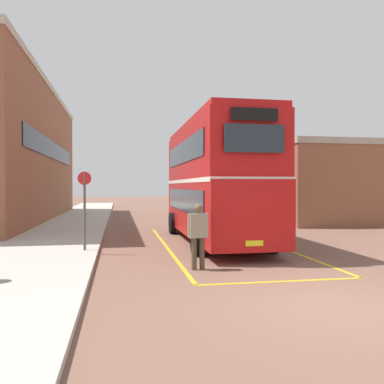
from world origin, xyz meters
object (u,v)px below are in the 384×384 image
Objects in this scene: double_decker_bus at (214,180)px; bus_stop_sign at (85,203)px; single_deck_bus at (211,194)px; pedestrian_boarding at (198,231)px.

bus_stop_sign is (-4.91, -2.15, -0.81)m from double_decker_bus.
double_decker_bus reaches higher than single_deck_bus.
double_decker_bus is at bearing 23.70° from bus_stop_sign.
single_deck_bus is 3.58× the size of bus_stop_sign.
double_decker_bus reaches higher than bus_stop_sign.
double_decker_bus is 1.07× the size of single_deck_bus.
bus_stop_sign is at bearing -115.30° from single_deck_bus.
single_deck_bus reaches higher than pedestrian_boarding.
pedestrian_boarding is at bearing -43.74° from bus_stop_sign.
single_deck_bus is 19.75m from bus_stop_sign.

